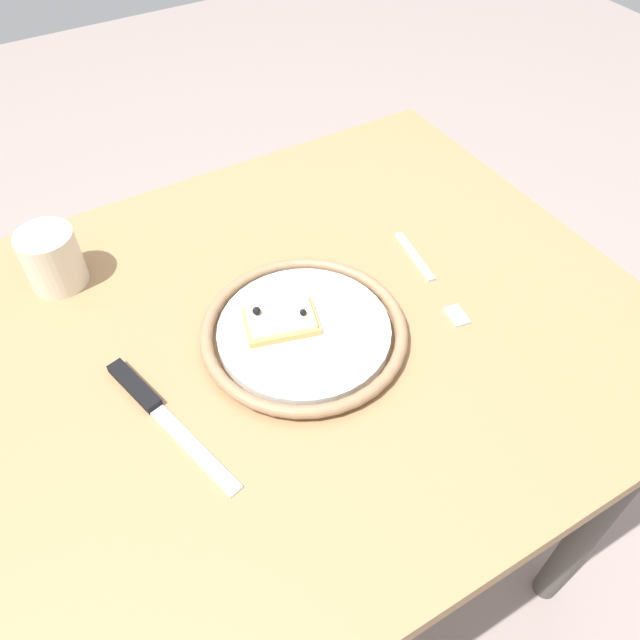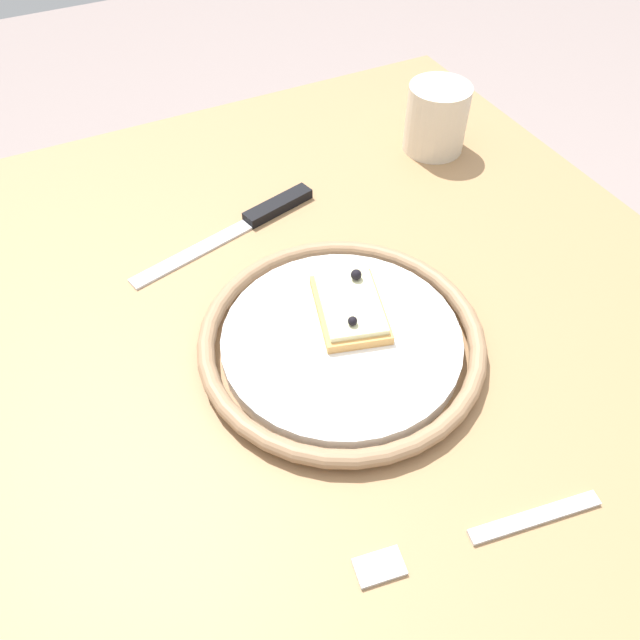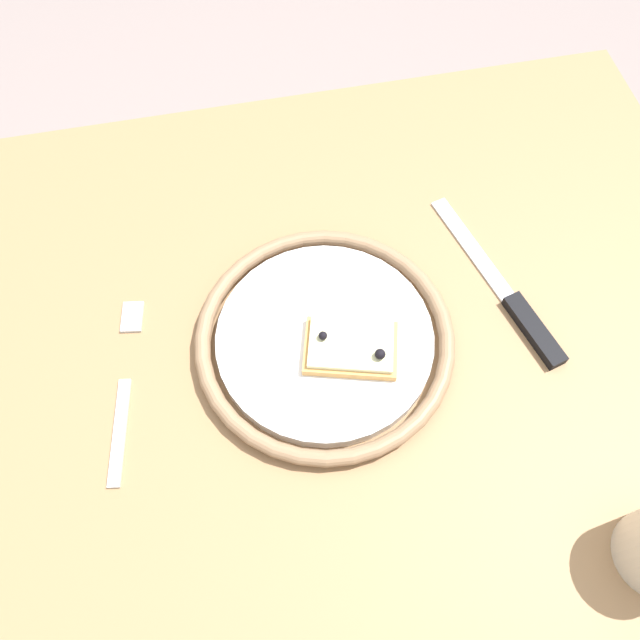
{
  "view_description": "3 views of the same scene",
  "coord_description": "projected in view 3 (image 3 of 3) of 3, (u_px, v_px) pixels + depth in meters",
  "views": [
    {
      "loc": [
        0.24,
        0.49,
        1.39
      ],
      "look_at": [
        -0.03,
        0.03,
        0.79
      ],
      "focal_mm": 34.99,
      "sensor_mm": 36.0,
      "label": 1
    },
    {
      "loc": [
        -0.33,
        0.21,
        1.22
      ],
      "look_at": [
        0.01,
        0.04,
        0.79
      ],
      "focal_mm": 34.78,
      "sensor_mm": 36.0,
      "label": 2
    },
    {
      "loc": [
        -0.07,
        -0.26,
        1.37
      ],
      "look_at": [
        -0.01,
        0.03,
        0.8
      ],
      "focal_mm": 35.78,
      "sensor_mm": 36.0,
      "label": 3
    }
  ],
  "objects": [
    {
      "name": "knife",
      "position": [
        516.0,
        306.0,
        0.69
      ],
      "size": [
        0.08,
        0.24,
        0.01
      ],
      "color": "silver",
      "rests_on": "dining_table"
    },
    {
      "name": "plate",
      "position": [
        325.0,
        339.0,
        0.66
      ],
      "size": [
        0.27,
        0.27,
        0.02
      ],
      "color": "white",
      "rests_on": "dining_table"
    },
    {
      "name": "ground_plane",
      "position": [
        327.0,
        509.0,
        1.34
      ],
      "size": [
        6.0,
        6.0,
        0.0
      ],
      "primitive_type": "plane",
      "color": "gray"
    },
    {
      "name": "fork",
      "position": [
        125.0,
        386.0,
        0.65
      ],
      "size": [
        0.05,
        0.2,
        0.0
      ],
      "color": "#BDBDBD",
      "rests_on": "dining_table"
    },
    {
      "name": "pizza_slice_near",
      "position": [
        351.0,
        348.0,
        0.64
      ],
      "size": [
        0.11,
        0.09,
        0.03
      ],
      "color": "tan",
      "rests_on": "plate"
    },
    {
      "name": "dining_table",
      "position": [
        332.0,
        398.0,
        0.76
      ],
      "size": [
        0.94,
        0.77,
        0.76
      ],
      "color": "#936D47",
      "rests_on": "ground_plane"
    }
  ]
}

